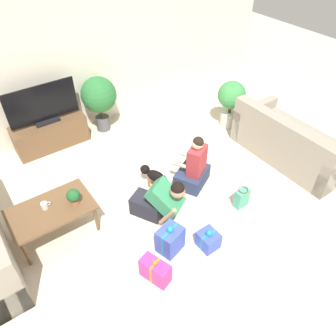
% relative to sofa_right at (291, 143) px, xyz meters
% --- Properties ---
extents(ground_plane, '(16.00, 16.00, 0.00)m').
position_rel_sofa_right_xyz_m(ground_plane, '(-2.37, 0.25, -0.29)').
color(ground_plane, beige).
extents(wall_back, '(8.40, 0.06, 2.60)m').
position_rel_sofa_right_xyz_m(wall_back, '(-2.37, 2.88, 1.01)').
color(wall_back, beige).
rests_on(wall_back, ground_plane).
extents(sofa_right, '(0.94, 1.89, 0.83)m').
position_rel_sofa_right_xyz_m(sofa_right, '(0.00, 0.00, 0.00)').
color(sofa_right, gray).
rests_on(sofa_right, ground_plane).
extents(coffee_table, '(1.03, 0.64, 0.47)m').
position_rel_sofa_right_xyz_m(coffee_table, '(-3.74, 0.70, 0.13)').
color(coffee_table, brown).
rests_on(coffee_table, ground_plane).
extents(tv_console, '(1.22, 0.43, 0.49)m').
position_rel_sofa_right_xyz_m(tv_console, '(-3.10, 2.60, -0.04)').
color(tv_console, brown).
rests_on(tv_console, ground_plane).
extents(tv, '(1.14, 0.20, 0.66)m').
position_rel_sofa_right_xyz_m(tv, '(-3.10, 2.60, 0.49)').
color(tv, black).
rests_on(tv, tv_console).
extents(potted_plant_back_right, '(0.62, 0.62, 1.03)m').
position_rel_sofa_right_xyz_m(potted_plant_back_right, '(-2.14, 2.55, 0.39)').
color(potted_plant_back_right, '#4C4C51').
rests_on(potted_plant_back_right, ground_plane).
extents(potted_plant_corner_right, '(0.50, 0.50, 0.89)m').
position_rel_sofa_right_xyz_m(potted_plant_corner_right, '(-0.14, 1.30, 0.26)').
color(potted_plant_corner_right, beige).
rests_on(potted_plant_corner_right, ground_plane).
extents(person_kneeling, '(0.62, 0.78, 0.75)m').
position_rel_sofa_right_xyz_m(person_kneeling, '(-2.49, 0.16, 0.04)').
color(person_kneeling, '#23232D').
rests_on(person_kneeling, ground_plane).
extents(person_sitting, '(0.65, 0.61, 0.87)m').
position_rel_sofa_right_xyz_m(person_sitting, '(-1.69, 0.42, 0.01)').
color(person_sitting, '#283351').
rests_on(person_sitting, ground_plane).
extents(dog, '(0.28, 0.48, 0.34)m').
position_rel_sofa_right_xyz_m(dog, '(-2.23, 0.71, -0.06)').
color(dog, black).
rests_on(dog, ground_plane).
extents(gift_box_a, '(0.36, 0.32, 0.43)m').
position_rel_sofa_right_xyz_m(gift_box_a, '(-2.68, -0.35, -0.11)').
color(gift_box_a, '#3D51BC').
rests_on(gift_box_a, ground_plane).
extents(gift_box_b, '(0.28, 0.39, 0.34)m').
position_rel_sofa_right_xyz_m(gift_box_b, '(-3.06, -0.58, -0.15)').
color(gift_box_b, '#CC3389').
rests_on(gift_box_b, ground_plane).
extents(gift_box_c, '(0.24, 0.26, 0.29)m').
position_rel_sofa_right_xyz_m(gift_box_c, '(-2.27, -0.59, -0.17)').
color(gift_box_c, '#3D51BC').
rests_on(gift_box_c, ground_plane).
extents(gift_bag_a, '(0.21, 0.14, 0.32)m').
position_rel_sofa_right_xyz_m(gift_bag_a, '(-1.43, -0.34, -0.14)').
color(gift_bag_a, '#4CA384').
rests_on(gift_bag_a, ground_plane).
extents(mug, '(0.12, 0.08, 0.09)m').
position_rel_sofa_right_xyz_m(mug, '(-3.79, 0.75, 0.23)').
color(mug, silver).
rests_on(mug, coffee_table).
extents(tabletop_plant, '(0.17, 0.17, 0.22)m').
position_rel_sofa_right_xyz_m(tabletop_plant, '(-3.46, 0.62, 0.31)').
color(tabletop_plant, '#A36042').
rests_on(tabletop_plant, coffee_table).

